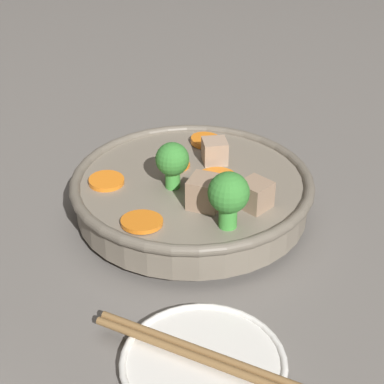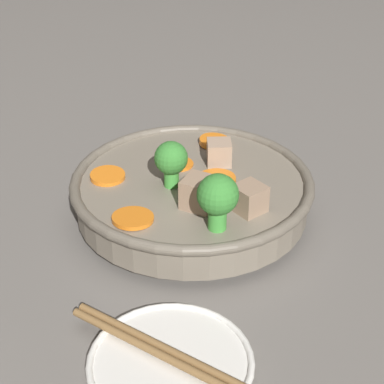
{
  "view_description": "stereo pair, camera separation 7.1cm",
  "coord_description": "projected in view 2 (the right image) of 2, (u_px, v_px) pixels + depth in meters",
  "views": [
    {
      "loc": [
        -0.31,
        0.52,
        0.41
      ],
      "look_at": [
        0.0,
        0.0,
        0.03
      ],
      "focal_mm": 60.0,
      "sensor_mm": 36.0,
      "label": 1
    },
    {
      "loc": [
        -0.37,
        0.48,
        0.41
      ],
      "look_at": [
        0.0,
        0.0,
        0.03
      ],
      "focal_mm": 60.0,
      "sensor_mm": 36.0,
      "label": 2
    }
  ],
  "objects": [
    {
      "name": "chopsticks_pair",
      "position": [
        170.0,
        355.0,
        0.53
      ],
      "size": [
        0.2,
        0.03,
        0.01
      ],
      "color": "olive",
      "rests_on": "side_saucer"
    },
    {
      "name": "ground_plane",
      "position": [
        192.0,
        216.0,
        0.73
      ],
      "size": [
        3.0,
        3.0,
        0.0
      ],
      "primitive_type": "plane",
      "color": "slate"
    },
    {
      "name": "stirfry_bowl",
      "position": [
        192.0,
        191.0,
        0.71
      ],
      "size": [
        0.27,
        0.27,
        0.11
      ],
      "color": "slate",
      "rests_on": "ground_plane"
    },
    {
      "name": "side_saucer",
      "position": [
        171.0,
        364.0,
        0.53
      ],
      "size": [
        0.14,
        0.14,
        0.01
      ],
      "color": "white",
      "rests_on": "ground_plane"
    }
  ]
}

